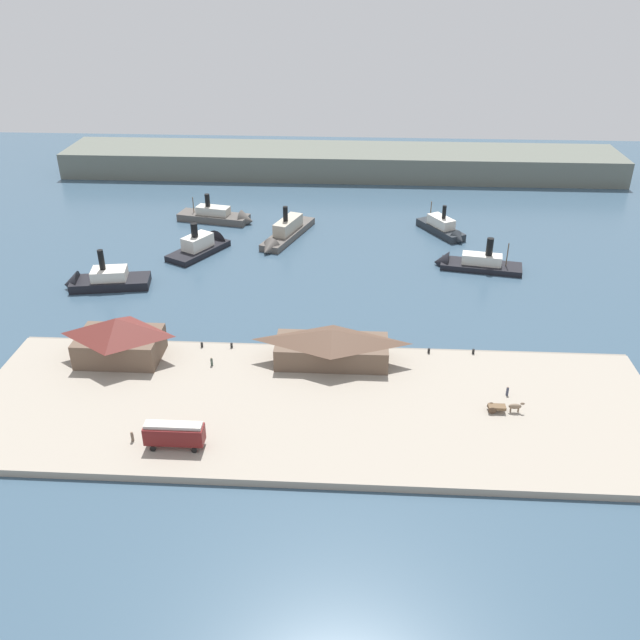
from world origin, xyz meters
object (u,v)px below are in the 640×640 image
ferry_shed_west_terminal (332,345)px  horse_cart (504,407)px  ferry_shed_east_terminal (119,338)px  pedestrian_near_east_shed (212,362)px  ferry_approaching_east (444,229)px  ferry_moored_west (469,263)px  mooring_post_center_east (202,345)px  mooring_post_east (232,345)px  ferry_approaching_west (205,245)px  mooring_post_west (473,351)px  pedestrian_near_cart (507,391)px  ferry_moored_east (100,281)px  ferry_mid_harbor (284,234)px  ferry_departing_north (222,217)px  mooring_post_center_west (429,351)px  street_tram (174,433)px  pedestrian_by_tram (132,437)px

ferry_shed_west_terminal → horse_cart: ferry_shed_west_terminal is taller
ferry_shed_east_terminal → pedestrian_near_east_shed: (16.54, -1.62, -3.30)m
ferry_approaching_east → ferry_moored_west: (3.76, -20.59, -0.40)m
mooring_post_center_east → mooring_post_east: 5.45m
ferry_shed_east_terminal → mooring_post_center_east: 14.67m
ferry_shed_west_terminal → ferry_approaching_west: size_ratio=1.07×
mooring_post_west → ferry_approaching_east: ferry_approaching_east is taller
pedestrian_near_cart → ferry_moored_east: ferry_moored_east is taller
pedestrian_near_east_shed → ferry_mid_harbor: ferry_mid_harbor is taller
horse_cart → mooring_post_east: bearing=159.8°
mooring_post_east → ferry_approaching_west: size_ratio=0.05×
ferry_moored_east → ferry_mid_harbor: (37.21, 29.61, 0.09)m
ferry_moored_east → pedestrian_near_east_shed: bearing=-45.9°
ferry_shed_west_terminal → mooring_post_west: bearing=9.1°
ferry_shed_east_terminal → mooring_post_west: (62.67, 5.03, -3.61)m
pedestrian_near_east_shed → ferry_departing_north: bearing=99.3°
pedestrian_near_cart → ferry_moored_west: bearing=88.8°
mooring_post_center_west → ferry_departing_north: 84.33m
mooring_post_center_west → horse_cart: bearing=-59.0°
horse_cart → mooring_post_east: horse_cart is taller
street_tram → ferry_moored_east: size_ratio=0.45×
mooring_post_west → ferry_approaching_west: bearing=141.2°
street_tram → mooring_post_center_west: bearing=36.1°
pedestrian_by_tram → mooring_post_center_east: 27.65m
horse_cart → ferry_moored_west: size_ratio=0.27×
street_tram → mooring_post_center_west: (39.07, 28.46, -1.97)m
mooring_post_west → ferry_moored_west: 40.73m
street_tram → ferry_mid_harbor: bearing=85.2°
ferry_shed_east_terminal → ferry_approaching_west: 52.60m
mooring_post_center_east → ferry_departing_north: bearing=97.6°
mooring_post_center_west → street_tram: bearing=-143.9°
mooring_post_west → mooring_post_center_west: bearing=-178.3°
ferry_shed_east_terminal → ferry_moored_east: ferry_shed_east_terminal is taller
street_tram → ferry_approaching_east: bearing=61.8°
ferry_shed_west_terminal → ferry_departing_north: 78.81m
mooring_post_center_east → ferry_mid_harbor: 56.28m
mooring_post_west → mooring_post_east: same height
mooring_post_east → ferry_mid_harbor: bearing=86.1°
ferry_shed_west_terminal → pedestrian_by_tram: ferry_shed_west_terminal is taller
ferry_shed_west_terminal → mooring_post_west: ferry_shed_west_terminal is taller
ferry_shed_west_terminal → mooring_post_east: bearing=168.8°
mooring_post_west → ferry_approaching_east: 61.05m
ferry_shed_east_terminal → mooring_post_west: 62.97m
pedestrian_near_cart → pedestrian_by_tram: size_ratio=0.95×
ferry_departing_north → ferry_moored_west: 68.57m
ferry_approaching_west → ferry_departing_north: bearing=88.6°
mooring_post_center_east → ferry_moored_west: (53.96, 40.97, -0.45)m
ferry_shed_east_terminal → mooring_post_east: ferry_shed_east_terminal is taller
horse_cart → pedestrian_near_east_shed: size_ratio=3.38×
ferry_departing_north → ferry_mid_harbor: (18.28, -12.46, 0.22)m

